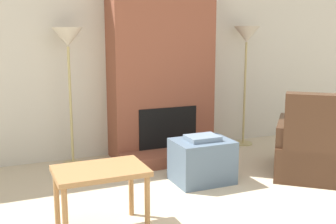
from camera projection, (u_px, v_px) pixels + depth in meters
The scene contains 7 objects.
wall_back at pixel (154, 54), 5.55m from camera, with size 7.11×0.06×2.60m, color beige.
fireplace at pixel (162, 60), 5.31m from camera, with size 1.32×0.85×2.60m.
ottoman at pixel (202, 160), 4.48m from camera, with size 0.61×0.47×0.51m.
armchair at pixel (312, 151), 4.67m from camera, with size 1.22×1.24×0.97m.
side_table at pixel (100, 178), 3.32m from camera, with size 0.72×0.48×0.53m.
floor_lamp_left at pixel (68, 46), 4.83m from camera, with size 0.35×0.35×1.63m.
floor_lamp_right at pixel (246, 42), 5.77m from camera, with size 0.35×0.35×1.66m.
Camera 1 is at (-2.03, -2.13, 1.59)m, focal length 45.00 mm.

